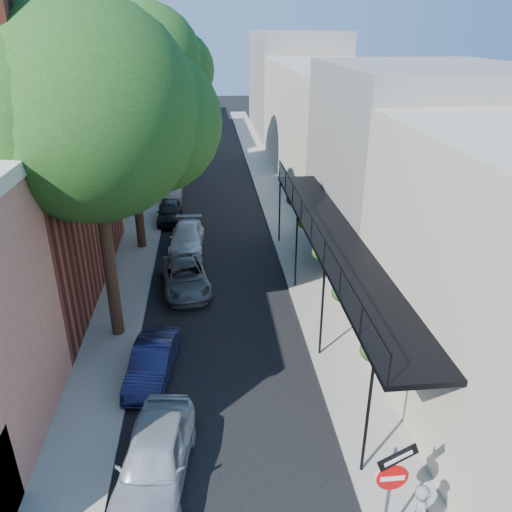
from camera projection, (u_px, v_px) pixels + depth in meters
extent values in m
cube|color=black|center=(212.00, 181.00, 36.85)|extent=(6.00, 64.00, 0.01)
cube|color=gray|center=(157.00, 182.00, 36.47)|extent=(2.00, 64.00, 0.12)
cube|color=gray|center=(266.00, 179.00, 37.18)|extent=(2.00, 64.00, 0.12)
cube|color=beige|center=(4.00, 481.00, 11.04)|extent=(0.10, 1.20, 2.20)
cube|color=gray|center=(77.00, 96.00, 18.60)|extent=(0.06, 7.00, 4.00)
cube|color=gray|center=(64.00, 132.00, 30.55)|extent=(8.00, 12.00, 9.00)
cube|color=#BEB49D|center=(103.00, 95.00, 43.00)|extent=(8.00, 16.00, 10.00)
cube|color=#DD8671|center=(127.00, 89.00, 56.07)|extent=(8.00, 12.00, 8.00)
cube|color=gray|center=(417.00, 171.00, 22.21)|extent=(8.00, 10.00, 9.00)
cube|color=#BEB49D|center=(335.00, 124.00, 35.98)|extent=(8.00, 20.00, 8.00)
cube|color=gray|center=(294.00, 83.00, 51.83)|extent=(8.00, 16.00, 10.00)
cube|color=black|center=(337.00, 239.00, 17.68)|extent=(2.00, 16.00, 0.15)
cube|color=black|center=(312.00, 217.00, 17.23)|extent=(0.05, 16.00, 0.05)
cylinder|color=black|center=(367.00, 418.00, 11.98)|extent=(0.08, 0.08, 3.40)
cylinder|color=black|center=(280.00, 210.00, 25.54)|extent=(0.08, 0.08, 3.40)
sphere|color=#1B4012|center=(372.00, 350.00, 12.39)|extent=(0.60, 0.60, 0.60)
sphere|color=#1B4012|center=(320.00, 252.00, 17.82)|extent=(0.60, 0.60, 0.60)
sphere|color=#1B4012|center=(293.00, 199.00, 23.24)|extent=(0.60, 0.60, 0.60)
cylinder|color=#595B60|center=(388.00, 500.00, 10.31)|extent=(0.07, 0.07, 2.90)
cylinder|color=red|center=(392.00, 478.00, 9.98)|extent=(0.66, 0.04, 0.66)
cube|color=white|center=(393.00, 479.00, 9.95)|extent=(0.50, 0.02, 0.10)
cylinder|color=white|center=(392.00, 477.00, 10.00)|extent=(0.70, 0.02, 0.70)
cube|color=black|center=(398.00, 457.00, 9.75)|extent=(0.89, 0.15, 0.58)
cube|color=white|center=(399.00, 459.00, 9.72)|extent=(0.60, 0.10, 0.31)
cylinder|color=#331F14|center=(107.00, 248.00, 16.97)|extent=(0.44, 0.44, 7.00)
sphere|color=#1B4012|center=(89.00, 112.00, 15.08)|extent=(6.80, 6.80, 6.80)
sphere|color=#1B4012|center=(150.00, 122.00, 16.36)|extent=(4.76, 4.76, 4.76)
cylinder|color=#331F14|center=(136.00, 189.00, 24.35)|extent=(0.44, 0.44, 6.30)
sphere|color=#1B4012|center=(127.00, 103.00, 22.65)|extent=(6.00, 6.00, 6.00)
sphere|color=#1B4012|center=(163.00, 111.00, 23.81)|extent=(4.20, 4.20, 4.20)
cylinder|color=#331F14|center=(152.00, 140.00, 32.26)|extent=(0.44, 0.44, 7.35)
sphere|color=#1B4012|center=(145.00, 62.00, 30.29)|extent=(7.00, 7.00, 7.00)
sphere|color=#1B4012|center=(176.00, 69.00, 31.60)|extent=(4.90, 4.90, 4.90)
imported|color=#A2ABB3|center=(155.00, 458.00, 12.28)|extent=(2.13, 4.27, 1.40)
imported|color=#13173B|center=(153.00, 362.00, 15.99)|extent=(1.65, 3.60, 1.14)
imported|color=#56575D|center=(185.00, 277.00, 21.43)|extent=(2.46, 4.39, 1.16)
imported|color=silver|center=(187.00, 238.00, 25.40)|extent=(1.81, 4.10, 1.17)
imported|color=black|center=(169.00, 212.00, 28.96)|extent=(1.44, 3.48, 1.18)
imported|color=slate|center=(173.00, 191.00, 32.68)|extent=(1.20, 3.38, 1.11)
imported|color=gray|center=(178.00, 163.00, 38.78)|extent=(2.75, 5.25, 1.41)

